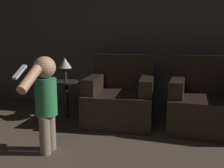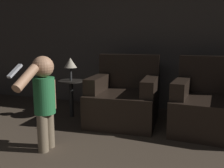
# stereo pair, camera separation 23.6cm
# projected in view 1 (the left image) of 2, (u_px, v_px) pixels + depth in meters

# --- Properties ---
(wall_back) EXTENTS (8.40, 0.05, 2.60)m
(wall_back) POSITION_uv_depth(u_px,v_px,m) (140.00, 27.00, 3.97)
(wall_back) COLOR #423D38
(wall_back) RESTS_ON ground_plane
(armchair_left) EXTENTS (0.92, 0.95, 0.89)m
(armchair_left) POSITION_uv_depth(u_px,v_px,m) (121.00, 99.00, 3.37)
(armchair_left) COLOR black
(armchair_left) RESTS_ON ground_plane
(armchair_right) EXTENTS (0.92, 0.95, 0.89)m
(armchair_right) POSITION_uv_depth(u_px,v_px,m) (206.00, 104.00, 3.11)
(armchair_right) COLOR black
(armchair_right) RESTS_ON ground_plane
(person_toddler) EXTENTS (0.21, 0.64, 0.94)m
(person_toddler) POSITION_uv_depth(u_px,v_px,m) (46.00, 97.00, 2.37)
(person_toddler) COLOR brown
(person_toddler) RESTS_ON ground_plane
(side_table) EXTENTS (0.36, 0.36, 0.53)m
(side_table) POSITION_uv_depth(u_px,v_px,m) (66.00, 89.00, 3.49)
(side_table) COLOR black
(side_table) RESTS_ON ground_plane
(lamp) EXTENTS (0.18, 0.18, 0.32)m
(lamp) POSITION_uv_depth(u_px,v_px,m) (65.00, 64.00, 3.43)
(lamp) COLOR #262626
(lamp) RESTS_ON side_table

